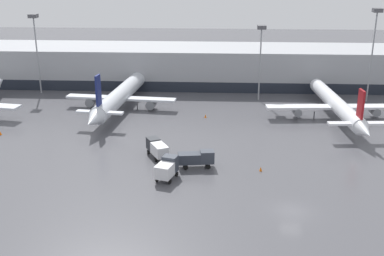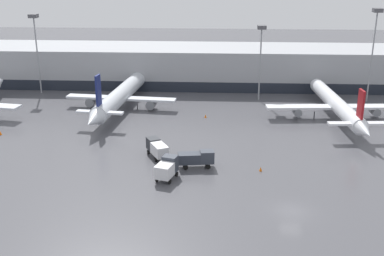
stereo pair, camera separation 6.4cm
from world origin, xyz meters
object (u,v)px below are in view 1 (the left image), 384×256
Objects in this scene: service_truck_2 at (157,148)px; traffic_cone_2 at (205,116)px; service_truck_0 at (197,158)px; apron_light_mast_5 at (375,29)px; parked_jet_1 at (336,104)px; parked_jet_2 at (121,95)px; traffic_cone_0 at (261,169)px; apron_light_mast_6 at (35,31)px; service_truck_1 at (167,168)px; traffic_cone_1 at (0,133)px; apron_light_mast_2 at (261,41)px.

traffic_cone_2 is at bearing -46.97° from service_truck_2.
service_truck_0 is 0.28× the size of apron_light_mast_5.
parked_jet_2 reaches higher than parked_jet_1.
traffic_cone_0 is (-16.23, -25.20, -2.38)m from parked_jet_1.
traffic_cone_0 is 0.03× the size of apron_light_mast_5.
service_truck_0 is at bearing 129.74° from parked_jet_1.
traffic_cone_0 is (15.47, -4.34, -1.22)m from service_truck_2.
traffic_cone_2 is at bearing 80.62° from service_truck_0.
service_truck_2 is at bearing -151.73° from parked_jet_2.
apron_light_mast_6 is at bearing 177.77° from apron_light_mast_5.
service_truck_1 is 34.61m from traffic_cone_1.
traffic_cone_1 is (-43.82, 12.71, 0.02)m from traffic_cone_0.
traffic_cone_2 is at bearing -130.86° from apron_light_mast_2.
service_truck_0 is at bearing -144.06° from parked_jet_2.
apron_light_mast_2 is 0.91× the size of apron_light_mast_6.
apron_light_mast_2 is 48.96m from apron_light_mast_6.
service_truck_0 is 0.34× the size of apron_light_mast_2.
apron_light_mast_6 is (-48.85, 3.10, 1.15)m from apron_light_mast_2.
apron_light_mast_6 is (-71.90, 2.81, -1.27)m from apron_light_mast_5.
parked_jet_2 is 32.99m from service_truck_0.
traffic_cone_2 is at bearing -22.90° from apron_light_mast_6.
apron_light_mast_5 is at bearing -79.07° from service_truck_2.
parked_jet_1 is 40.96m from service_truck_1.
service_truck_0 is at bearing -46.67° from apron_light_mast_6.
service_truck_0 is at bearing -25.85° from service_truck_1.
parked_jet_1 is at bearing 2.23° from traffic_cone_2.
apron_light_mast_2 is (11.11, 12.84, 12.47)m from traffic_cone_2.
parked_jet_2 is (-42.14, 4.12, 0.05)m from parked_jet_1.
service_truck_2 is 0.32× the size of apron_light_mast_6.
parked_jet_1 is at bearing 57.22° from traffic_cone_0.
traffic_cone_2 is (4.57, 27.54, -1.35)m from service_truck_1.
traffic_cone_1 is 75.12m from apron_light_mast_5.
parked_jet_2 is 25.69m from apron_light_mast_6.
service_truck_0 is 1.20× the size of service_truck_1.
service_truck_0 is at bearing 174.63° from traffic_cone_0.
parked_jet_2 is 31.11m from apron_light_mast_2.
service_truck_1 is at bearing -52.66° from apron_light_mast_6.
apron_light_mast_5 is at bearing 0.73° from apron_light_mast_2.
apron_light_mast_5 is (23.05, 0.29, 2.42)m from apron_light_mast_2.
apron_light_mast_2 is at bearing -3.92° from service_truck_1.
parked_jet_2 is 2.38× the size of apron_light_mast_2.
traffic_cone_1 is at bearing -161.88° from traffic_cone_2.
parked_jet_1 reaches higher than traffic_cone_1.
apron_light_mast_2 is at bearing 49.14° from traffic_cone_2.
service_truck_0 reaches higher than traffic_cone_1.
service_truck_1 is 27.95m from traffic_cone_2.
traffic_cone_1 is 0.04× the size of apron_light_mast_5.
apron_light_mast_6 is (-30.86, 35.84, 12.38)m from service_truck_2.
apron_light_mast_5 reaches higher than parked_jet_2.
traffic_cone_0 is at bearing -93.87° from apron_light_mast_2.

